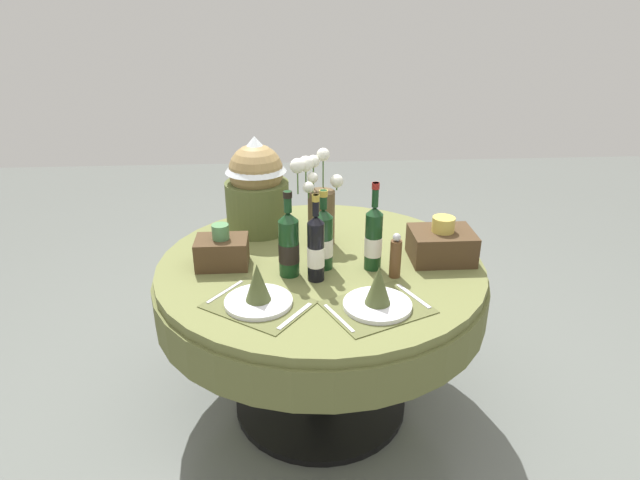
# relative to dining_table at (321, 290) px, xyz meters

# --- Properties ---
(ground) EXTENTS (8.00, 8.00, 0.00)m
(ground) POSITION_rel_dining_table_xyz_m (0.00, 0.00, -0.60)
(ground) COLOR slate
(dining_table) EXTENTS (1.35, 1.35, 0.73)m
(dining_table) POSITION_rel_dining_table_xyz_m (0.00, 0.00, 0.00)
(dining_table) COLOR olive
(dining_table) RESTS_ON ground
(place_setting_left) EXTENTS (0.43, 0.41, 0.16)m
(place_setting_left) POSITION_rel_dining_table_xyz_m (-0.24, -0.33, 0.18)
(place_setting_left) COLOR brown
(place_setting_left) RESTS_ON dining_table
(place_setting_right) EXTENTS (0.42, 0.38, 0.16)m
(place_setting_right) POSITION_rel_dining_table_xyz_m (0.17, -0.38, 0.18)
(place_setting_right) COLOR brown
(place_setting_right) RESTS_ON dining_table
(flower_vase) EXTENTS (0.22, 0.18, 0.41)m
(flower_vase) POSITION_rel_dining_table_xyz_m (0.01, 0.18, 0.32)
(flower_vase) COLOR brown
(flower_vase) RESTS_ON dining_table
(wine_bottle_left) EXTENTS (0.08, 0.08, 0.32)m
(wine_bottle_left) POSITION_rel_dining_table_xyz_m (0.01, -0.05, 0.26)
(wine_bottle_left) COLOR #143819
(wine_bottle_left) RESTS_ON dining_table
(wine_bottle_centre) EXTENTS (0.08, 0.08, 0.34)m
(wine_bottle_centre) POSITION_rel_dining_table_xyz_m (-0.13, -0.11, 0.27)
(wine_bottle_centre) COLOR #143819
(wine_bottle_centre) RESTS_ON dining_table
(wine_bottle_right) EXTENTS (0.07, 0.07, 0.34)m
(wine_bottle_right) POSITION_rel_dining_table_xyz_m (-0.03, -0.15, 0.27)
(wine_bottle_right) COLOR black
(wine_bottle_right) RESTS_ON dining_table
(wine_bottle_rear) EXTENTS (0.07, 0.07, 0.36)m
(wine_bottle_rear) POSITION_rel_dining_table_xyz_m (0.20, -0.08, 0.27)
(wine_bottle_rear) COLOR #143819
(wine_bottle_rear) RESTS_ON dining_table
(pepper_mill) EXTENTS (0.04, 0.04, 0.18)m
(pepper_mill) POSITION_rel_dining_table_xyz_m (0.28, -0.15, 0.22)
(pepper_mill) COLOR brown
(pepper_mill) RESTS_ON dining_table
(gift_tub_back_left) EXTENTS (0.29, 0.29, 0.44)m
(gift_tub_back_left) POSITION_rel_dining_table_xyz_m (-0.26, 0.35, 0.37)
(gift_tub_back_left) COLOR #566033
(gift_tub_back_left) RESTS_ON dining_table
(woven_basket_side_left) EXTENTS (0.21, 0.15, 0.18)m
(woven_basket_side_left) POSITION_rel_dining_table_xyz_m (-0.39, -0.01, 0.20)
(woven_basket_side_left) COLOR #47331E
(woven_basket_side_left) RESTS_ON dining_table
(woven_basket_side_right) EXTENTS (0.25, 0.20, 0.18)m
(woven_basket_side_right) POSITION_rel_dining_table_xyz_m (0.49, -0.01, 0.20)
(woven_basket_side_right) COLOR #47331E
(woven_basket_side_right) RESTS_ON dining_table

